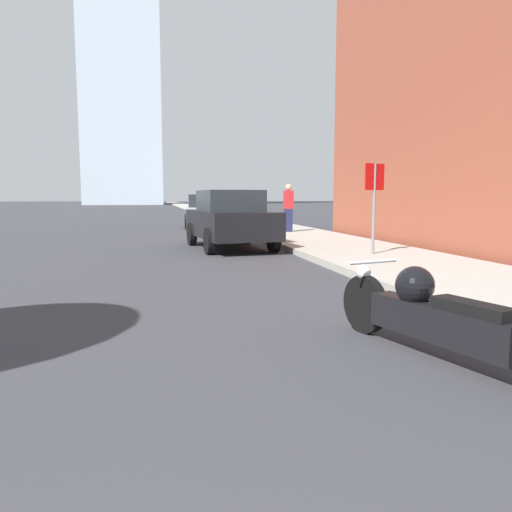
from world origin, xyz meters
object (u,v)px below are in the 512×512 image
at_px(parked_car_black, 230,219).
at_px(pedestrian, 288,207).
at_px(parked_car_silver, 205,211).
at_px(stop_sign, 374,192).
at_px(motorcycle, 435,315).

height_order(parked_car_black, pedestrian, pedestrian).
distance_m(parked_car_silver, stop_sign, 13.82).
distance_m(motorcycle, stop_sign, 7.30).
bearing_deg(parked_car_black, pedestrian, 50.61).
relative_size(stop_sign, pedestrian, 1.14).
height_order(motorcycle, parked_car_black, parked_car_black).
height_order(motorcycle, stop_sign, stop_sign).
distance_m(parked_car_silver, pedestrian, 6.46).
xyz_separation_m(motorcycle, pedestrian, (2.54, 14.43, 0.70)).
height_order(parked_car_black, parked_car_silver, parked_car_black).
relative_size(motorcycle, pedestrian, 1.44).
distance_m(stop_sign, pedestrian, 7.68).
distance_m(motorcycle, parked_car_black, 10.04).
distance_m(parked_car_black, stop_sign, 4.40).
bearing_deg(parked_car_black, motorcycle, -93.84).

